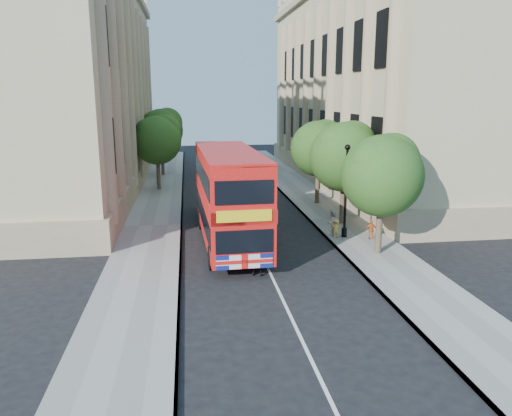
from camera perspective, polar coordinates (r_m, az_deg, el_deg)
name	(u,v)px	position (r m, az deg, el deg)	size (l,w,h in m)	color
ground	(274,282)	(21.70, 2.12, -8.47)	(120.00, 120.00, 0.00)	black
pavement_right	(336,220)	(32.28, 9.14, -1.35)	(3.50, 80.00, 0.12)	gray
pavement_left	(153,226)	(30.99, -11.67, -2.06)	(3.50, 80.00, 0.12)	gray
building_right	(381,82)	(47.22, 14.13, 13.82)	(12.00, 38.00, 18.00)	tan
building_left	(59,81)	(45.10, -21.60, 13.39)	(12.00, 38.00, 18.00)	tan
tree_right_near	(383,171)	(25.05, 14.29, 4.10)	(4.00, 4.00, 6.08)	#473828
tree_right_mid	(345,153)	(30.62, 10.12, 6.19)	(4.20, 4.20, 6.37)	#473828
tree_right_far	(319,145)	(36.36, 7.22, 7.10)	(4.00, 4.00, 6.15)	#473828
tree_left_far	(157,137)	(42.15, -11.21, 7.92)	(4.00, 4.00, 6.30)	#473828
tree_left_back	(162,128)	(50.10, -10.72, 8.98)	(4.20, 4.20, 6.65)	#473828
lamp_post	(346,195)	(27.80, 10.22, 1.49)	(0.32, 0.32, 5.16)	black
double_decker_bus	(229,195)	(26.28, -3.08, 1.55)	(3.23, 10.85, 4.97)	red
box_van	(215,196)	(33.72, -4.74, 1.38)	(2.17, 4.47, 2.47)	black
police_constable	(257,254)	(22.13, 0.11, -5.31)	(0.72, 0.47, 1.98)	black
woman_pedestrian	(332,222)	(28.39, 8.69, -1.64)	(0.71, 0.56, 1.47)	beige
child_a	(371,230)	(28.06, 13.04, -2.43)	(0.62, 0.26, 1.07)	orange
child_b	(336,228)	(28.05, 9.10, -2.27)	(0.69, 0.39, 1.06)	#F0C151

